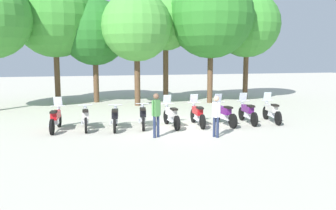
{
  "coord_description": "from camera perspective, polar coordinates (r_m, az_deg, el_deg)",
  "views": [
    {
      "loc": [
        -3.84,
        -15.1,
        3.18
      ],
      "look_at": [
        0.0,
        0.5,
        0.9
      ],
      "focal_mm": 38.02,
      "sensor_mm": 36.0,
      "label": 1
    }
  ],
  "objects": [
    {
      "name": "motorcycle_3",
      "position": [
        15.72,
        -4.07,
        -1.75
      ],
      "size": [
        0.69,
        2.18,
        0.99
      ],
      "rotation": [
        0.0,
        0.0,
        1.42
      ],
      "color": "black",
      "rests_on": "ground_plane"
    },
    {
      "name": "ground_plane",
      "position": [
        15.9,
        0.43,
        -3.46
      ],
      "size": [
        80.0,
        80.0,
        0.0
      ],
      "primitive_type": "plane",
      "color": "#BCB7A8"
    },
    {
      "name": "person_0",
      "position": [
        13.64,
        -1.9,
        -1.08
      ],
      "size": [
        0.4,
        0.3,
        1.72
      ],
      "rotation": [
        0.0,
        0.0,
        5.13
      ],
      "color": "#232D4C",
      "rests_on": "ground_plane"
    },
    {
      "name": "tree_4",
      "position": [
        24.39,
        -0.38,
        12.92
      ],
      "size": [
        3.66,
        3.66,
        7.11
      ],
      "color": "brown",
      "rests_on": "ground_plane"
    },
    {
      "name": "tree_1",
      "position": [
        24.5,
        -17.72,
        13.29
      ],
      "size": [
        5.18,
        5.18,
        8.17
      ],
      "color": "brown",
      "rests_on": "ground_plane"
    },
    {
      "name": "person_1",
      "position": [
        13.8,
        7.73,
        -1.34
      ],
      "size": [
        0.29,
        0.39,
        1.62
      ],
      "rotation": [
        0.0,
        0.0,
        3.61
      ],
      "color": "#232D4C",
      "rests_on": "ground_plane"
    },
    {
      "name": "tree_3",
      "position": [
        22.38,
        -5.04,
        12.44
      ],
      "size": [
        4.32,
        4.32,
        7.07
      ],
      "color": "brown",
      "rests_on": "ground_plane"
    },
    {
      "name": "motorcycle_0",
      "position": [
        15.69,
        -17.56,
        -2.07
      ],
      "size": [
        0.66,
        2.18,
        1.37
      ],
      "rotation": [
        0.0,
        0.0,
        1.44
      ],
      "color": "black",
      "rests_on": "ground_plane"
    },
    {
      "name": "tree_5",
      "position": [
        23.84,
        6.92,
        14.01
      ],
      "size": [
        5.5,
        5.5,
        8.43
      ],
      "color": "brown",
      "rests_on": "ground_plane"
    },
    {
      "name": "motorcycle_7",
      "position": [
        17.02,
        12.62,
        -1.12
      ],
      "size": [
        0.62,
        2.19,
        1.37
      ],
      "rotation": [
        0.0,
        0.0,
        1.49
      ],
      "color": "black",
      "rests_on": "ground_plane"
    },
    {
      "name": "motorcycle_8",
      "position": [
        17.58,
        16.25,
        -0.96
      ],
      "size": [
        0.69,
        2.18,
        1.37
      ],
      "rotation": [
        0.0,
        0.0,
        1.42
      ],
      "color": "black",
      "rests_on": "ground_plane"
    },
    {
      "name": "motorcycle_1",
      "position": [
        15.65,
        -13.09,
        -1.98
      ],
      "size": [
        0.62,
        2.19,
        0.99
      ],
      "rotation": [
        0.0,
        0.0,
        1.56
      ],
      "color": "black",
      "rests_on": "ground_plane"
    },
    {
      "name": "motorcycle_4",
      "position": [
        15.72,
        0.5,
        -1.68
      ],
      "size": [
        0.62,
        2.19,
        1.37
      ],
      "rotation": [
        0.0,
        0.0,
        1.63
      ],
      "color": "black",
      "rests_on": "ground_plane"
    },
    {
      "name": "motorcycle_5",
      "position": [
        16.09,
        4.73,
        -1.47
      ],
      "size": [
        0.62,
        2.19,
        1.37
      ],
      "rotation": [
        0.0,
        0.0,
        1.53
      ],
      "color": "black",
      "rests_on": "ground_plane"
    },
    {
      "name": "tree_6",
      "position": [
        26.47,
        12.56,
        12.49
      ],
      "size": [
        4.68,
        4.68,
        7.66
      ],
      "color": "brown",
      "rests_on": "ground_plane"
    },
    {
      "name": "motorcycle_2",
      "position": [
        15.43,
        -8.49,
        -2.0
      ],
      "size": [
        0.66,
        2.19,
        0.99
      ],
      "rotation": [
        0.0,
        0.0,
        1.45
      ],
      "color": "black",
      "rests_on": "ground_plane"
    },
    {
      "name": "tree_2",
      "position": [
        24.33,
        -11.67,
        11.36
      ],
      "size": [
        4.38,
        4.38,
        6.85
      ],
      "color": "brown",
      "rests_on": "ground_plane"
    },
    {
      "name": "motorcycle_6",
      "position": [
        16.38,
        8.96,
        -1.38
      ],
      "size": [
        0.62,
        2.19,
        1.37
      ],
      "rotation": [
        0.0,
        0.0,
        1.67
      ],
      "color": "black",
      "rests_on": "ground_plane"
    }
  ]
}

